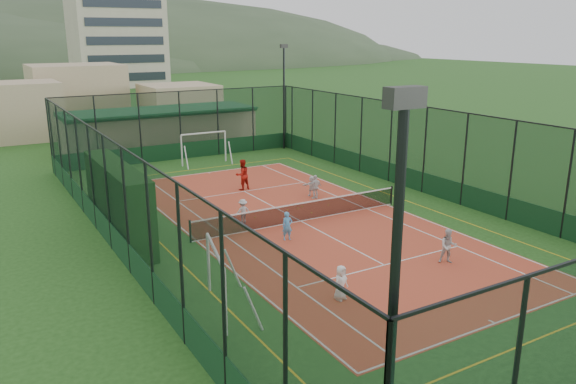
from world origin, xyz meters
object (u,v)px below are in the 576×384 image
Objects in this scene: white_bench at (140,236)px; child_near_left at (341,283)px; floodlight_ne at (284,97)px; child_near_right at (448,246)px; clubhouse at (160,129)px; child_near_mid at (287,226)px; child_far_left at (243,211)px; futsal_goal_far at (204,148)px; futsal_goal_near at (216,281)px; floodlight_sw at (391,353)px; child_far_back at (312,186)px; coach at (242,175)px; child_far_right at (315,187)px.

white_bench is 1.18× the size of child_near_left.
floodlight_ne is 5.76× the size of child_near_right.
child_near_mid is at bearing -94.54° from clubhouse.
child_far_left is (-2.60, -20.80, -0.96)m from clubhouse.
futsal_goal_far is 2.83× the size of child_far_left.
child_far_left is at bearing -17.66° from futsal_goal_near.
floodlight_ne is 27.53m from child_near_left.
clubhouse is at bearing 68.50° from child_near_left.
white_bench is at bearing 87.38° from floodlight_sw.
child_far_back is (0.58, 11.08, -0.13)m from child_near_right.
futsal_goal_near reaches higher than coach.
futsal_goal_far is (-7.78, -2.02, -3.02)m from floodlight_ne.
floodlight_ne is 15.18m from child_far_right.
child_far_left is at bearing -103.94° from futsal_goal_far.
clubhouse is 13.02× the size of child_far_back.
white_bench is 10.81m from child_far_right.
child_near_left is at bearing -96.27° from clubhouse.
child_near_left is 0.69× the size of coach.
floodlight_sw is 6.54× the size of child_near_left.
floodlight_sw is 6.79× the size of child_far_left.
white_bench is at bearing 166.28° from child_near_mid.
child_far_right is 0.62m from child_far_back.
floodlight_sw is 2.40× the size of futsal_goal_far.
clubhouse reaches higher than coach.
child_near_mid is at bearing -35.61° from futsal_goal_near.
child_near_mid is 7.03m from child_near_right.
child_far_right is at bearing -113.09° from floodlight_ne.
floodlight_sw reaches higher than clubhouse.
child_near_right is (-6.24, -24.09, -3.40)m from floodlight_ne.
coach reaches higher than child_far_left.
floodlight_ne reaches higher than coach.
futsal_goal_far is at bearing -59.81° from child_far_back.
futsal_goal_near reaches higher than child_far_right.
coach is at bearing 132.76° from child_near_right.
child_near_right is at bearing -85.60° from futsal_goal_far.
white_bench is 16.21m from futsal_goal_far.
coach reaches higher than child_near_left.
child_far_right is 4.69m from coach.
child_far_back is at bearing 122.23° from coach.
child_near_right reaches higher than child_far_right.
floodlight_ne reaches higher than child_near_mid.
child_near_mid reaches higher than child_near_left.
child_far_back is at bearing -108.04° from child_far_right.
futsal_goal_near is 15.33m from coach.
futsal_goal_far reaches higher than coach.
child_near_mid is 8.94m from coach.
futsal_goal_near is (-7.36, -28.60, -0.48)m from clubhouse.
futsal_goal_far is at bearing 42.26° from white_bench.
clubhouse is at bearing 96.98° from child_near_mid.
child_far_left is at bearing 42.60° from child_far_back.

